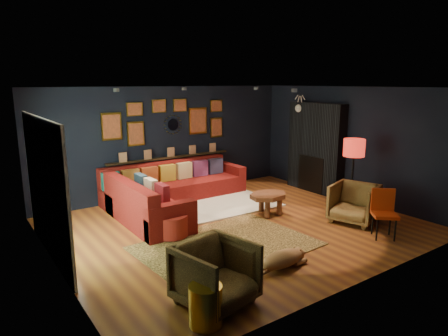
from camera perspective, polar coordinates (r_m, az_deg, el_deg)
floor at (r=7.74m, az=1.87°, el=-8.22°), size 6.50×6.50×0.00m
room_walls at (r=7.34m, az=1.96°, el=3.51°), size 6.50×6.50×6.50m
sectional at (r=8.81m, az=-8.43°, el=-3.59°), size 3.41×2.69×0.86m
ledge at (r=9.70m, az=-7.60°, el=1.53°), size 3.20×0.12×0.04m
gallery_wall at (r=9.60m, az=-7.93°, el=6.76°), size 3.15×0.04×1.02m
sunburst_mirror at (r=9.67m, az=-7.32°, el=6.17°), size 0.47×0.16×0.47m
fireplace at (r=10.16m, az=12.93°, el=2.39°), size 0.31×1.60×2.20m
deer_head at (r=10.42m, az=11.32°, el=8.41°), size 0.50×0.28×0.45m
sliding_door at (r=6.70m, az=-24.07°, el=-2.73°), size 0.06×2.80×2.20m
ceiling_spots at (r=7.91m, az=-1.53°, el=11.18°), size 3.30×2.50×0.06m
shag_rug at (r=8.98m, az=-0.92°, el=-5.19°), size 2.52×1.87×0.03m
leopard_rug at (r=6.83m, az=0.43°, el=-11.04°), size 2.93×2.17×0.02m
coffee_table at (r=8.24m, az=6.39°, el=-4.23°), size 0.93×0.74×0.43m
pouf at (r=7.18m, az=-7.52°, el=-8.11°), size 0.58×0.58×0.38m
armchair_left at (r=5.05m, az=-1.22°, el=-14.52°), size 0.99×0.95×0.87m
armchair_right at (r=8.21m, az=18.09°, el=-4.56°), size 0.99×1.02×0.84m
gold_stool at (r=4.76m, az=-2.65°, el=-19.00°), size 0.38×0.38×0.48m
orange_chair at (r=7.61m, az=21.87°, el=-5.48°), size 0.57×0.57×0.86m
floor_lamp at (r=8.59m, az=18.07°, el=2.30°), size 0.43×0.43×1.56m
dog at (r=6.10m, az=8.35°, el=-12.33°), size 1.08×0.57×0.33m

